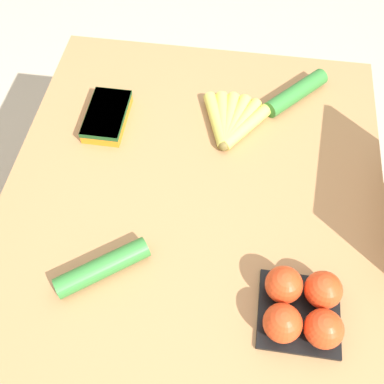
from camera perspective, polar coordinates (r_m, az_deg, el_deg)
name	(u,v)px	position (r m, az deg, el deg)	size (l,w,h in m)	color
ground_plane	(192,298)	(1.86, 0.00, -13.28)	(12.00, 12.00, 0.00)	#B7A88E
dining_table	(192,218)	(1.26, 0.00, -3.26)	(1.17, 1.00, 0.76)	#9E7044
banana_bunch	(231,122)	(1.31, 5.04, 8.81)	(0.21, 0.21, 0.04)	brown
tomato_pack	(303,307)	(1.02, 13.88, -13.99)	(0.18, 0.18, 0.09)	black
carrot_bag	(107,116)	(1.33, -10.75, 9.51)	(0.19, 0.11, 0.04)	orange
cucumber_near	(102,267)	(1.07, -11.30, -9.35)	(0.17, 0.21, 0.05)	#2D702D
cucumber_far	(296,93)	(1.41, 13.08, 12.18)	(0.20, 0.19, 0.05)	#2D702D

